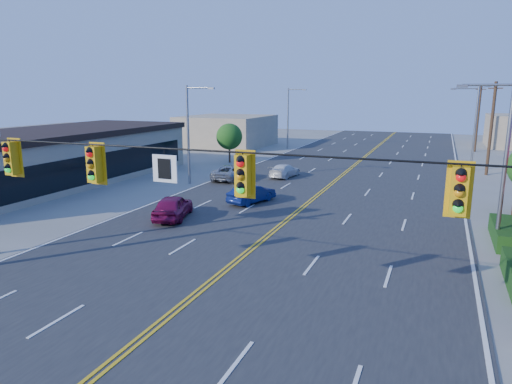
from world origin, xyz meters
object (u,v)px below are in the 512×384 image
at_px(signal_span, 126,185).
at_px(car_magenta, 173,208).
at_px(car_white, 285,171).
at_px(car_silver, 231,173).
at_px(car_blue, 252,194).

height_order(signal_span, car_magenta, signal_span).
bearing_deg(car_magenta, car_white, -113.44).
distance_m(car_magenta, car_white, 15.54).
bearing_deg(car_white, car_silver, 44.54).
xyz_separation_m(car_blue, car_white, (-1.00, 10.03, -0.06)).
height_order(signal_span, car_white, signal_span).
bearing_deg(car_silver, car_magenta, 97.66).
bearing_deg(car_magenta, signal_span, 100.89).
distance_m(car_blue, car_white, 10.08).
relative_size(signal_span, car_blue, 6.37).
bearing_deg(car_blue, signal_span, 118.18).
height_order(car_magenta, car_white, car_magenta).
xyz_separation_m(signal_span, car_silver, (-8.35, 24.77, -4.24)).
distance_m(car_magenta, car_silver, 12.63).
xyz_separation_m(signal_span, car_blue, (-3.50, 17.69, -4.26)).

